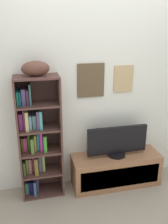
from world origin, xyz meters
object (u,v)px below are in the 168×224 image
at_px(bookshelf, 36,140).
at_px(tv_stand, 116,170).
at_px(football, 35,69).
at_px(television, 117,142).

relative_size(bookshelf, tv_stand, 1.31).
bearing_deg(bookshelf, football, -34.66).
bearing_deg(tv_stand, television, 90.00).
bearing_deg(television, tv_stand, -90.00).
height_order(bookshelf, tv_stand, bookshelf).
xyz_separation_m(football, television, (0.93, -0.04, -0.93)).
bearing_deg(football, tv_stand, -2.60).
distance_m(football, tv_stand, 1.62).
relative_size(tv_stand, television, 1.48).
xyz_separation_m(bookshelf, tv_stand, (0.97, -0.07, -0.50)).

